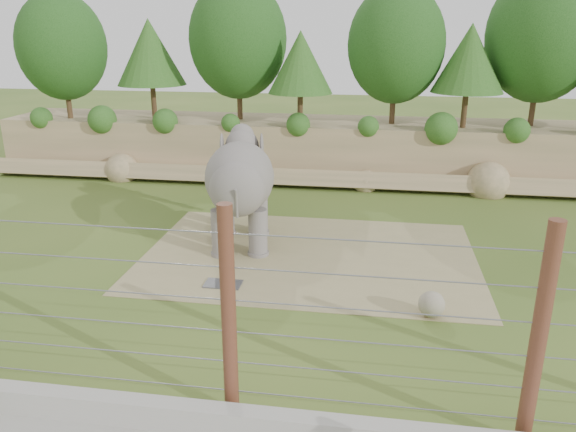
# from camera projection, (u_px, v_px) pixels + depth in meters

# --- Properties ---
(ground) EXTENTS (90.00, 90.00, 0.00)m
(ground) POSITION_uv_depth(u_px,v_px,m) (276.00, 300.00, 14.38)
(ground) COLOR #405D20
(ground) RESTS_ON ground
(back_embankment) EXTENTS (30.00, 5.52, 8.77)m
(back_embankment) POSITION_uv_depth(u_px,v_px,m) (338.00, 89.00, 24.87)
(back_embankment) COLOR #837652
(back_embankment) RESTS_ON ground
(dirt_patch) EXTENTS (10.00, 7.00, 0.02)m
(dirt_patch) POSITION_uv_depth(u_px,v_px,m) (309.00, 256.00, 17.11)
(dirt_patch) COLOR #978C5D
(dirt_patch) RESTS_ON ground
(drain_grate) EXTENTS (1.00, 0.60, 0.03)m
(drain_grate) POSITION_uv_depth(u_px,v_px,m) (223.00, 284.00, 15.19)
(drain_grate) COLOR #262628
(drain_grate) RESTS_ON dirt_patch
(elephant) EXTENTS (2.58, 4.53, 3.46)m
(elephant) POSITION_uv_depth(u_px,v_px,m) (240.00, 193.00, 17.47)
(elephant) COLOR slate
(elephant) RESTS_ON ground
(stone_ball) EXTENTS (0.64, 0.64, 0.64)m
(stone_ball) POSITION_uv_depth(u_px,v_px,m) (432.00, 304.00, 13.43)
(stone_ball) COLOR gray
(stone_ball) RESTS_ON dirt_patch
(retaining_wall) EXTENTS (26.00, 0.35, 0.50)m
(retaining_wall) POSITION_uv_depth(u_px,v_px,m) (225.00, 420.00, 9.63)
(retaining_wall) COLOR #A8A59C
(retaining_wall) RESTS_ON ground
(barrier_fence) EXTENTS (20.26, 0.26, 4.00)m
(barrier_fence) POSITION_uv_depth(u_px,v_px,m) (229.00, 316.00, 9.53)
(barrier_fence) COLOR #582E1D
(barrier_fence) RESTS_ON ground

